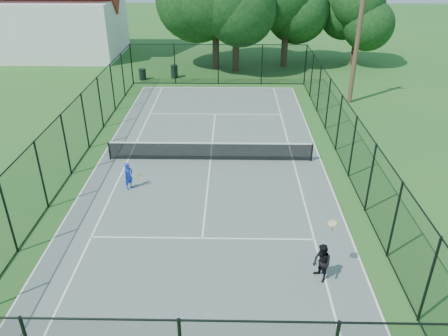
{
  "coord_description": "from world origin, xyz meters",
  "views": [
    {
      "loc": [
        1.04,
        -19.36,
        9.83
      ],
      "look_at": [
        0.73,
        -3.0,
        1.2
      ],
      "focal_mm": 35.0,
      "sensor_mm": 36.0,
      "label": 1
    }
  ],
  "objects_px": {
    "player_black": "(322,263)",
    "player_blue": "(129,176)",
    "trash_bin_left": "(143,74)",
    "trash_bin_right": "(174,71)",
    "utility_pole": "(357,43)",
    "tennis_net": "(210,151)"
  },
  "relations": [
    {
      "from": "trash_bin_right",
      "to": "utility_pole",
      "type": "bearing_deg",
      "value": -24.26
    },
    {
      "from": "tennis_net",
      "to": "utility_pole",
      "type": "distance_m",
      "value": 13.15
    },
    {
      "from": "player_blue",
      "to": "player_black",
      "type": "distance_m",
      "value": 9.29
    },
    {
      "from": "trash_bin_left",
      "to": "player_blue",
      "type": "distance_m",
      "value": 17.04
    },
    {
      "from": "trash_bin_left",
      "to": "trash_bin_right",
      "type": "distance_m",
      "value": 2.5
    },
    {
      "from": "tennis_net",
      "to": "trash_bin_right",
      "type": "height_order",
      "value": "tennis_net"
    },
    {
      "from": "player_black",
      "to": "player_blue",
      "type": "bearing_deg",
      "value": 142.4
    },
    {
      "from": "utility_pole",
      "to": "player_black",
      "type": "relative_size",
      "value": 3.82
    },
    {
      "from": "tennis_net",
      "to": "trash_bin_left",
      "type": "bearing_deg",
      "value": 113.0
    },
    {
      "from": "tennis_net",
      "to": "trash_bin_left",
      "type": "xyz_separation_m",
      "value": [
        -5.95,
        14.02,
        -0.14
      ]
    },
    {
      "from": "trash_bin_right",
      "to": "utility_pole",
      "type": "relative_size",
      "value": 0.13
    },
    {
      "from": "trash_bin_right",
      "to": "trash_bin_left",
      "type": "bearing_deg",
      "value": -165.61
    },
    {
      "from": "trash_bin_right",
      "to": "player_black",
      "type": "bearing_deg",
      "value": -72.1
    },
    {
      "from": "tennis_net",
      "to": "player_blue",
      "type": "xyz_separation_m",
      "value": [
        -3.42,
        -2.83,
        0.1
      ]
    },
    {
      "from": "player_blue",
      "to": "utility_pole",
      "type": "bearing_deg",
      "value": 43.64
    },
    {
      "from": "trash_bin_right",
      "to": "player_black",
      "type": "height_order",
      "value": "player_black"
    },
    {
      "from": "trash_bin_right",
      "to": "player_blue",
      "type": "height_order",
      "value": "player_blue"
    },
    {
      "from": "trash_bin_right",
      "to": "utility_pole",
      "type": "distance_m",
      "value": 14.14
    },
    {
      "from": "trash_bin_left",
      "to": "player_blue",
      "type": "height_order",
      "value": "player_blue"
    },
    {
      "from": "utility_pole",
      "to": "player_black",
      "type": "bearing_deg",
      "value": -106.08
    },
    {
      "from": "trash_bin_left",
      "to": "utility_pole",
      "type": "distance_m",
      "value": 16.13
    },
    {
      "from": "tennis_net",
      "to": "player_blue",
      "type": "relative_size",
      "value": 8.11
    }
  ]
}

